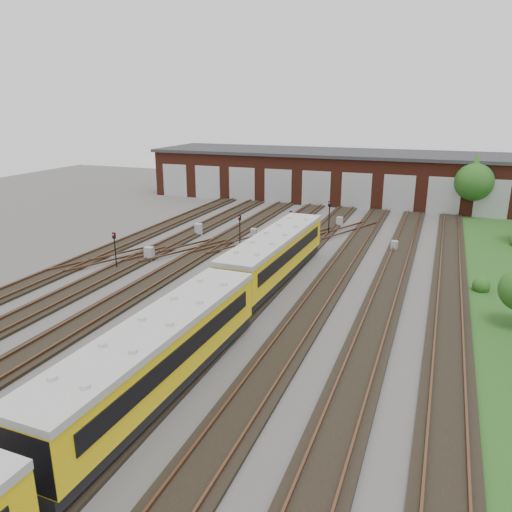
% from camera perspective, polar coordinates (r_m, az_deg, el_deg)
% --- Properties ---
extents(ground, '(120.00, 120.00, 0.00)m').
position_cam_1_polar(ground, '(32.00, -4.80, -5.75)').
color(ground, '#474542').
rests_on(ground, ground).
extents(track_network, '(30.40, 70.00, 0.33)m').
position_cam_1_polar(track_network, '(32.52, -4.63, -5.17)').
color(track_network, black).
rests_on(track_network, ground).
extents(maintenance_shed, '(51.00, 12.50, 6.35)m').
position_cam_1_polar(maintenance_shed, '(68.38, 9.79, 9.08)').
color(maintenance_shed, '#501F14').
rests_on(maintenance_shed, ground).
extents(metro_train, '(3.08, 47.02, 3.09)m').
position_cam_1_polar(metro_train, '(22.51, -11.16, -10.96)').
color(metro_train, black).
rests_on(metro_train, ground).
extents(signal_mast_0, '(0.24, 0.23, 2.93)m').
position_cam_1_polar(signal_mast_0, '(39.88, -15.83, 1.12)').
color(signal_mast_0, black).
rests_on(signal_mast_0, ground).
extents(signal_mast_1, '(0.25, 0.24, 2.91)m').
position_cam_1_polar(signal_mast_1, '(44.45, -1.87, 3.34)').
color(signal_mast_1, black).
rests_on(signal_mast_1, ground).
extents(signal_mast_2, '(0.30, 0.28, 3.40)m').
position_cam_1_polar(signal_mast_2, '(48.85, 8.37, 4.80)').
color(signal_mast_2, black).
rests_on(signal_mast_2, ground).
extents(signal_mast_3, '(0.28, 0.27, 3.24)m').
position_cam_1_polar(signal_mast_3, '(44.72, 3.96, 3.66)').
color(signal_mast_3, black).
rests_on(signal_mast_3, ground).
extents(relay_cabinet_0, '(0.71, 0.60, 1.14)m').
position_cam_1_polar(relay_cabinet_0, '(41.80, -12.10, 0.25)').
color(relay_cabinet_0, '#9B9E9F').
rests_on(relay_cabinet_0, ground).
extents(relay_cabinet_1, '(0.63, 0.56, 0.93)m').
position_cam_1_polar(relay_cabinet_1, '(47.80, -0.27, 2.61)').
color(relay_cabinet_1, '#9B9E9F').
rests_on(relay_cabinet_1, ground).
extents(relay_cabinet_2, '(0.82, 0.74, 1.14)m').
position_cam_1_polar(relay_cabinet_2, '(49.16, -6.58, 3.03)').
color(relay_cabinet_2, '#9B9E9F').
rests_on(relay_cabinet_2, ground).
extents(relay_cabinet_3, '(0.63, 0.54, 1.00)m').
position_cam_1_polar(relay_cabinet_3, '(53.19, 9.54, 3.89)').
color(relay_cabinet_3, '#9B9E9F').
rests_on(relay_cabinet_3, ground).
extents(relay_cabinet_4, '(0.60, 0.53, 0.89)m').
position_cam_1_polar(relay_cabinet_4, '(45.31, 15.52, 1.14)').
color(relay_cabinet_4, '#9B9E9F').
rests_on(relay_cabinet_4, ground).
extents(tree_0, '(4.26, 4.26, 7.06)m').
position_cam_1_polar(tree_0, '(61.29, 23.71, 8.27)').
color(tree_0, '#342617').
rests_on(tree_0, ground).
extents(bush_0, '(1.18, 1.18, 1.18)m').
position_cam_1_polar(bush_0, '(37.51, 24.37, -2.85)').
color(bush_0, '#1A4B15').
rests_on(bush_0, ground).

